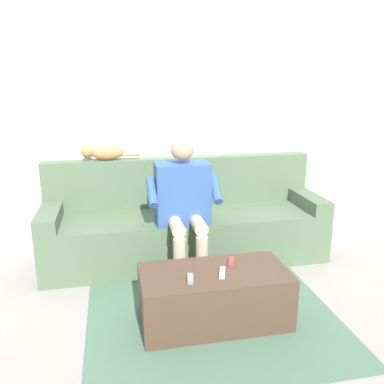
{
  "coord_description": "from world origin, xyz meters",
  "views": [
    {
      "loc": [
        0.64,
        3.34,
        1.63
      ],
      "look_at": [
        0.0,
        0.2,
        0.73
      ],
      "focal_mm": 37.15,
      "sensor_mm": 36.0,
      "label": 1
    }
  ],
  "objects_px": {
    "couch": "(185,226)",
    "remote_white": "(222,273)",
    "coffee_table": "(214,296)",
    "cat_on_backrest": "(103,152)",
    "remote_gray": "(190,279)",
    "remote_red": "(231,262)",
    "person_solo_seated": "(184,199)"
  },
  "relations": [
    {
      "from": "person_solo_seated",
      "to": "cat_on_backrest",
      "type": "height_order",
      "value": "person_solo_seated"
    },
    {
      "from": "person_solo_seated",
      "to": "remote_red",
      "type": "xyz_separation_m",
      "value": [
        -0.22,
        0.66,
        -0.29
      ]
    },
    {
      "from": "cat_on_backrest",
      "to": "remote_gray",
      "type": "height_order",
      "value": "cat_on_backrest"
    },
    {
      "from": "person_solo_seated",
      "to": "remote_white",
      "type": "bearing_deg",
      "value": 98.21
    },
    {
      "from": "coffee_table",
      "to": "cat_on_backrest",
      "type": "xyz_separation_m",
      "value": [
        0.73,
        -1.33,
        0.81
      ]
    },
    {
      "from": "couch",
      "to": "remote_red",
      "type": "relative_size",
      "value": 17.87
    },
    {
      "from": "remote_white",
      "to": "cat_on_backrest",
      "type": "bearing_deg",
      "value": 47.09
    },
    {
      "from": "remote_gray",
      "to": "remote_red",
      "type": "bearing_deg",
      "value": 129.69
    },
    {
      "from": "couch",
      "to": "cat_on_backrest",
      "type": "relative_size",
      "value": 4.78
    },
    {
      "from": "remote_white",
      "to": "person_solo_seated",
      "type": "bearing_deg",
      "value": 26.19
    },
    {
      "from": "person_solo_seated",
      "to": "remote_red",
      "type": "height_order",
      "value": "person_solo_seated"
    },
    {
      "from": "couch",
      "to": "remote_gray",
      "type": "height_order",
      "value": "couch"
    },
    {
      "from": "coffee_table",
      "to": "remote_white",
      "type": "height_order",
      "value": "remote_white"
    },
    {
      "from": "remote_white",
      "to": "remote_red",
      "type": "height_order",
      "value": "remote_white"
    },
    {
      "from": "couch",
      "to": "remote_white",
      "type": "distance_m",
      "value": 1.14
    },
    {
      "from": "couch",
      "to": "coffee_table",
      "type": "relative_size",
      "value": 2.54
    },
    {
      "from": "cat_on_backrest",
      "to": "remote_gray",
      "type": "relative_size",
      "value": 4.73
    },
    {
      "from": "coffee_table",
      "to": "couch",
      "type": "bearing_deg",
      "value": -90.0
    },
    {
      "from": "coffee_table",
      "to": "cat_on_backrest",
      "type": "height_order",
      "value": "cat_on_backrest"
    },
    {
      "from": "person_solo_seated",
      "to": "cat_on_backrest",
      "type": "relative_size",
      "value": 2.21
    },
    {
      "from": "remote_red",
      "to": "person_solo_seated",
      "type": "bearing_deg",
      "value": 37.53
    },
    {
      "from": "remote_gray",
      "to": "remote_white",
      "type": "xyz_separation_m",
      "value": [
        -0.23,
        -0.04,
        -0.0
      ]
    },
    {
      "from": "cat_on_backrest",
      "to": "remote_red",
      "type": "distance_m",
      "value": 1.63
    },
    {
      "from": "remote_gray",
      "to": "remote_red",
      "type": "distance_m",
      "value": 0.38
    },
    {
      "from": "couch",
      "to": "coffee_table",
      "type": "bearing_deg",
      "value": 90.0
    },
    {
      "from": "remote_red",
      "to": "cat_on_backrest",
      "type": "bearing_deg",
      "value": 54.12
    },
    {
      "from": "cat_on_backrest",
      "to": "couch",
      "type": "bearing_deg",
      "value": 161.74
    },
    {
      "from": "coffee_table",
      "to": "remote_red",
      "type": "xyz_separation_m",
      "value": [
        -0.15,
        -0.1,
        0.2
      ]
    },
    {
      "from": "coffee_table",
      "to": "person_solo_seated",
      "type": "bearing_deg",
      "value": -84.33
    },
    {
      "from": "couch",
      "to": "remote_white",
      "type": "bearing_deg",
      "value": 92.07
    },
    {
      "from": "couch",
      "to": "remote_gray",
      "type": "bearing_deg",
      "value": 81.03
    },
    {
      "from": "couch",
      "to": "remote_gray",
      "type": "relative_size",
      "value": 22.6
    }
  ]
}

